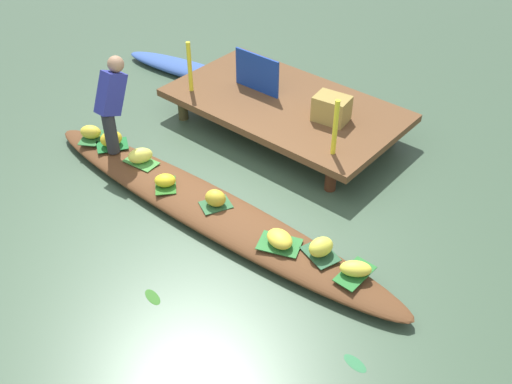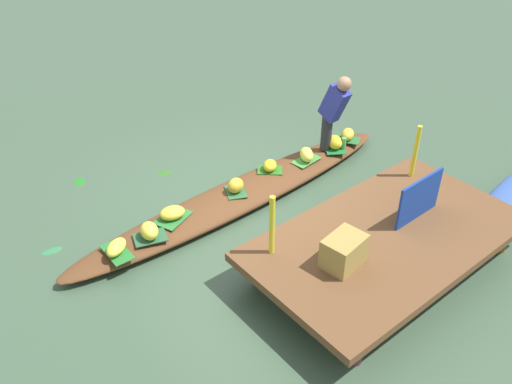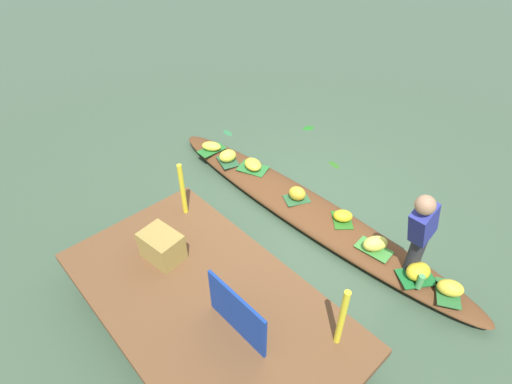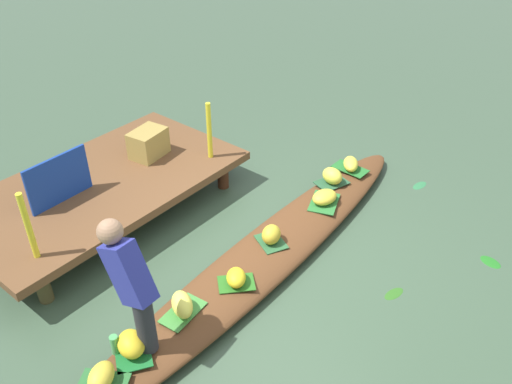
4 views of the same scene
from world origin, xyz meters
TOP-DOWN VIEW (x-y plane):
  - canal_water at (0.00, 0.00)m, footprint 40.00×40.00m
  - dock_platform at (-0.48, 2.04)m, footprint 3.20×1.80m
  - vendor_boat at (0.00, 0.00)m, footprint 5.26×0.84m
  - moored_boat at (-2.68, 2.34)m, footprint 2.43×0.86m
  - leaf_mat_0 at (-2.08, -0.03)m, footprint 0.41×0.46m
  - banana_bunch_0 at (-2.08, -0.03)m, footprint 0.33×0.30m
  - leaf_mat_1 at (-1.16, 0.03)m, footprint 0.45×0.28m
  - banana_bunch_1 at (-1.16, 0.03)m, footprint 0.31×0.35m
  - leaf_mat_2 at (0.12, 0.02)m, footprint 0.37×0.41m
  - banana_bunch_2 at (0.12, 0.02)m, footprint 0.29×0.27m
  - leaf_mat_3 at (-1.74, 0.03)m, footprint 0.45×0.49m
  - banana_bunch_3 at (-1.74, 0.03)m, footprint 0.31×0.35m
  - leaf_mat_4 at (1.90, 0.13)m, footprint 0.25×0.45m
  - banana_bunch_4 at (1.90, 0.13)m, footprint 0.36×0.33m
  - leaf_mat_5 at (1.07, -0.02)m, footprint 0.52×0.44m
  - banana_bunch_5 at (1.07, -0.02)m, footprint 0.36×0.30m
  - leaf_mat_6 at (-0.58, -0.10)m, footprint 0.42×0.41m
  - banana_bunch_6 at (-0.58, -0.10)m, footprint 0.31×0.30m
  - leaf_mat_7 at (1.48, 0.14)m, footprint 0.45×0.37m
  - banana_bunch_7 at (1.48, 0.14)m, footprint 0.27×0.32m
  - vendor_person at (-1.62, 0.06)m, footprint 0.20×0.47m
  - water_bottle at (-1.82, 0.14)m, footprint 0.07×0.07m
  - market_banner at (-0.98, 2.04)m, footprint 0.74×0.04m
  - railing_post_west at (-1.68, 1.44)m, footprint 0.06×0.06m
  - railing_post_east at (0.72, 1.44)m, footprint 0.06×0.06m
  - produce_crate at (0.27, 2.05)m, footprint 0.48×0.38m
  - drifting_plant_0 at (0.45, -1.26)m, footprint 0.26×0.17m
  - drifting_plant_2 at (2.41, -0.62)m, footprint 0.26×0.15m

SIDE VIEW (x-z plane):
  - canal_water at x=0.00m, z-range 0.00..0.00m
  - drifting_plant_0 at x=0.45m, z-range 0.00..0.01m
  - drifting_plant_2 at x=2.41m, z-range 0.00..0.01m
  - moored_boat at x=-2.68m, z-range 0.00..0.18m
  - vendor_boat at x=0.00m, z-range 0.00..0.20m
  - leaf_mat_0 at x=-2.08m, z-range 0.20..0.21m
  - leaf_mat_1 at x=-1.16m, z-range 0.20..0.21m
  - leaf_mat_2 at x=0.12m, z-range 0.20..0.21m
  - leaf_mat_3 at x=-1.74m, z-range 0.20..0.21m
  - leaf_mat_4 at x=1.90m, z-range 0.20..0.21m
  - leaf_mat_5 at x=1.07m, z-range 0.20..0.21m
  - leaf_mat_6 at x=-0.58m, z-range 0.20..0.21m
  - leaf_mat_7 at x=1.48m, z-range 0.20..0.21m
  - banana_bunch_4 at x=1.90m, z-range 0.21..0.35m
  - banana_bunch_6 at x=-0.58m, z-range 0.21..0.36m
  - banana_bunch_5 at x=1.07m, z-range 0.21..0.36m
  - banana_bunch_0 at x=-2.08m, z-range 0.21..0.38m
  - water_bottle at x=-1.82m, z-range 0.20..0.39m
  - banana_bunch_1 at x=-1.16m, z-range 0.21..0.40m
  - banana_bunch_7 at x=1.48m, z-range 0.21..0.40m
  - banana_bunch_2 at x=0.12m, z-range 0.21..0.40m
  - banana_bunch_3 at x=-1.74m, z-range 0.21..0.40m
  - dock_platform at x=-0.48m, z-range 0.16..0.60m
  - produce_crate at x=0.27m, z-range 0.44..0.78m
  - market_banner at x=-0.98m, z-range 0.44..0.98m
  - railing_post_west at x=-1.68m, z-range 0.44..1.16m
  - railing_post_east at x=0.72m, z-range 0.44..1.16m
  - vendor_person at x=-1.62m, z-range 0.29..1.51m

